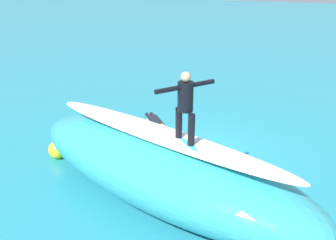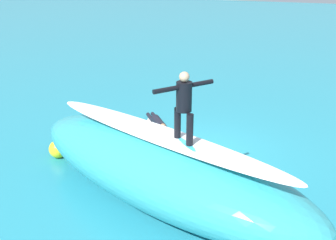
% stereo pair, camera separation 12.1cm
% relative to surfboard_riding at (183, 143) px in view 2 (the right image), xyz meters
% --- Properties ---
extents(ground_plane, '(120.00, 120.00, 0.00)m').
position_rel_surfboard_riding_xyz_m(ground_plane, '(0.63, -2.89, -1.65)').
color(ground_plane, teal).
extents(wave_crest, '(8.30, 4.47, 1.61)m').
position_rel_surfboard_riding_xyz_m(wave_crest, '(0.67, -0.18, -0.85)').
color(wave_crest, teal).
rests_on(wave_crest, ground_plane).
extents(wave_foam_lip, '(6.73, 2.61, 0.08)m').
position_rel_surfboard_riding_xyz_m(wave_foam_lip, '(0.67, -0.18, -0.00)').
color(wave_foam_lip, white).
rests_on(wave_foam_lip, wave_crest).
extents(surfboard_riding, '(1.86, 1.43, 0.08)m').
position_rel_surfboard_riding_xyz_m(surfboard_riding, '(0.00, 0.00, 0.00)').
color(surfboard_riding, '#33B2D1').
rests_on(surfboard_riding, wave_crest).
extents(surfer_riding, '(0.83, 1.24, 1.49)m').
position_rel_surfboard_riding_xyz_m(surfer_riding, '(-0.00, 0.00, 0.90)').
color(surfer_riding, black).
rests_on(surfer_riding, surfboard_riding).
extents(surfboard_paddling, '(1.90, 1.98, 0.09)m').
position_rel_surfboard_riding_xyz_m(surfboard_paddling, '(2.59, -3.90, -1.61)').
color(surfboard_paddling, silver).
rests_on(surfboard_paddling, ground_plane).
extents(surfer_paddling, '(1.32, 1.39, 0.31)m').
position_rel_surfboard_riding_xyz_m(surfer_paddling, '(2.68, -3.99, -1.43)').
color(surfer_paddling, black).
rests_on(surfer_paddling, surfboard_paddling).
extents(buoy_marker, '(0.52, 0.52, 0.88)m').
position_rel_surfboard_riding_xyz_m(buoy_marker, '(4.24, -0.81, -1.39)').
color(buoy_marker, yellow).
rests_on(buoy_marker, ground_plane).
extents(foam_patch_mid, '(0.66, 0.81, 0.11)m').
position_rel_surfboard_riding_xyz_m(foam_patch_mid, '(4.30, -2.04, -1.60)').
color(foam_patch_mid, white).
rests_on(foam_patch_mid, ground_plane).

